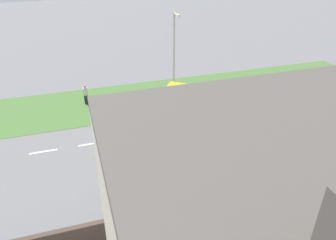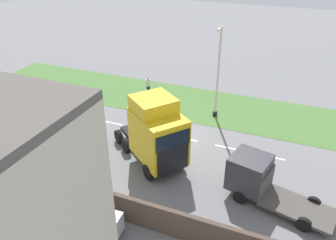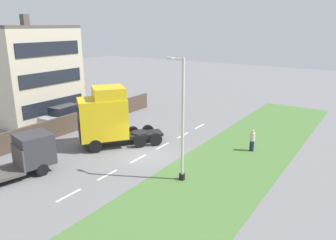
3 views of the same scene
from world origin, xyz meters
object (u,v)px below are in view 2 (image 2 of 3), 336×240
lorry_cab (156,133)px  flatbed_truck (257,178)px  parked_car (75,218)px  lamp_post (218,78)px  pedestrian (148,86)px

lorry_cab → flatbed_truck: (0.75, 6.62, -1.04)m
lorry_cab → parked_car: (6.98, -1.42, -1.40)m
lamp_post → pedestrian: size_ratio=4.43×
lorry_cab → flatbed_truck: 6.75m
lorry_cab → lamp_post: (-8.13, 1.84, 1.06)m
parked_car → lorry_cab: bearing=165.0°
parked_car → pedestrian: 17.60m
lorry_cab → pedestrian: lorry_cab is taller
flatbed_truck → lamp_post: (-8.88, -4.78, 2.10)m
flatbed_truck → pedestrian: (-10.91, -12.01, -0.54)m
parked_car → lamp_post: size_ratio=0.61×
lamp_post → pedestrian: lamp_post is taller
lorry_cab → parked_car: lorry_cab is taller
lorry_cab → lamp_post: size_ratio=0.86×
pedestrian → lorry_cab: bearing=27.9°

